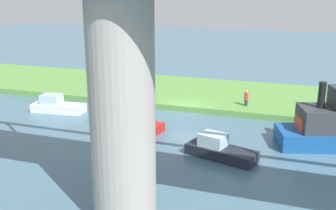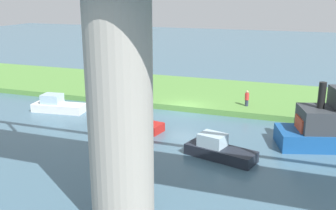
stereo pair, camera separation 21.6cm
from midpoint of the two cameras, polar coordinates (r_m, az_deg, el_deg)
The scene contains 8 objects.
ground_plane at distance 34.68m, azimuth 2.12°, elevation -1.00°, with size 160.00×160.00×0.00m, color #476B7F.
grassy_bank at distance 40.17m, azimuth 4.69°, elevation 1.70°, with size 80.00×12.00×0.50m, color #5B9342.
bridge_pylon at distance 17.10m, azimuth -6.92°, elevation -1.22°, with size 2.82×2.82×10.16m, color #9E998E.
person_on_bank at distance 35.18m, azimuth 10.98°, elevation 0.99°, with size 0.46×0.46×1.39m.
mooring_post at distance 37.21m, azimuth -5.14°, elevation 1.64°, with size 0.20×0.20×0.90m, color brown.
motorboat_red at distance 35.94m, azimuth -15.82°, elevation -0.09°, with size 4.73×2.13×1.52m.
pontoon_yellow at distance 25.35m, azimuth 7.09°, elevation -6.34°, with size 4.73×2.72×1.49m.
riverboat_paddlewheel at distance 30.40m, azimuth -4.98°, elevation -2.53°, with size 4.39×2.23×1.40m.
Camera 1 is at (-9.76, 31.72, 10.09)m, focal length 42.54 mm.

